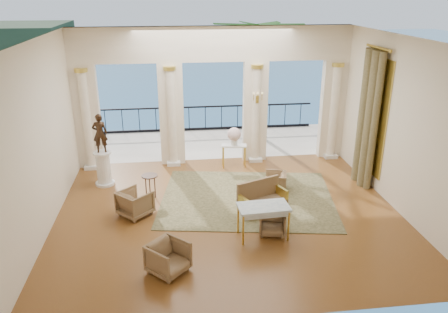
{
  "coord_description": "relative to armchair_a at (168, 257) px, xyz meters",
  "views": [
    {
      "loc": [
        -1.39,
        -10.18,
        5.58
      ],
      "look_at": [
        -0.06,
        0.6,
        1.39
      ],
      "focal_mm": 35.0,
      "sensor_mm": 36.0,
      "label": 1
    }
  ],
  "objects": [
    {
      "name": "room_walls",
      "position": [
        1.6,
        1.27,
        2.5
      ],
      "size": [
        9.0,
        9.0,
        9.0
      ],
      "color": "white",
      "rests_on": "ground"
    },
    {
      "name": "console_table",
      "position": [
        2.2,
        5.58,
        0.27
      ],
      "size": [
        0.85,
        0.44,
        0.77
      ],
      "rotation": [
        0.0,
        0.0,
        -0.15
      ],
      "color": "silver",
      "rests_on": "ground"
    },
    {
      "name": "window_frame",
      "position": [
        6.07,
        3.88,
        1.73
      ],
      "size": [
        0.04,
        1.6,
        3.4
      ],
      "primitive_type": "cube",
      "color": "gold",
      "rests_on": "room_walls"
    },
    {
      "name": "armchair_b",
      "position": [
        2.51,
        1.26,
        -0.05
      ],
      "size": [
        0.73,
        0.7,
        0.65
      ],
      "primitive_type": "imported",
      "rotation": [
        0.0,
        0.0,
        -0.2
      ],
      "color": "#483920",
      "rests_on": "ground"
    },
    {
      "name": "curtain",
      "position": [
        5.88,
        3.88,
        1.64
      ],
      "size": [
        0.33,
        1.4,
        4.09
      ],
      "color": "brown",
      "rests_on": "ground"
    },
    {
      "name": "armchair_d",
      "position": [
        -0.85,
        2.61,
        0.01
      ],
      "size": [
        1.02,
        1.02,
        0.77
      ],
      "primitive_type": "imported",
      "rotation": [
        0.0,
        0.0,
        2.35
      ],
      "color": "#483920",
      "rests_on": "ground"
    },
    {
      "name": "pedestal",
      "position": [
        -1.9,
        4.67,
        0.13
      ],
      "size": [
        0.57,
        0.57,
        1.05
      ],
      "color": "silver",
      "rests_on": "ground"
    },
    {
      "name": "arcade",
      "position": [
        1.6,
        6.21,
        2.21
      ],
      "size": [
        9.0,
        0.56,
        4.5
      ],
      "color": "beige",
      "rests_on": "ground"
    },
    {
      "name": "armchair_c",
      "position": [
        3.15,
        3.62,
        -0.06
      ],
      "size": [
        0.7,
        0.73,
        0.62
      ],
      "primitive_type": "imported",
      "rotation": [
        0.0,
        0.0,
        -1.83
      ],
      "color": "#483920",
      "rests_on": "ground"
    },
    {
      "name": "rug",
      "position": [
        2.24,
        3.18,
        -0.36
      ],
      "size": [
        5.34,
        4.45,
        0.02
      ],
      "primitive_type": "cube",
      "rotation": [
        0.0,
        0.0,
        -0.16
      ],
      "color": "#2E321B",
      "rests_on": "ground"
    },
    {
      "name": "sea",
      "position": [
        1.6,
        62.38,
        -6.37
      ],
      "size": [
        160.0,
        160.0,
        0.0
      ],
      "primitive_type": "plane",
      "color": "#236599",
      "rests_on": "ground"
    },
    {
      "name": "game_table",
      "position": [
        2.25,
        1.14,
        0.36
      ],
      "size": [
        1.24,
        0.73,
        0.82
      ],
      "rotation": [
        0.0,
        0.0,
        0.06
      ],
      "color": "#8CA2B3",
      "rests_on": "ground"
    },
    {
      "name": "side_table",
      "position": [
        -0.48,
        3.49,
        0.26
      ],
      "size": [
        0.45,
        0.45,
        0.73
      ],
      "color": "black",
      "rests_on": "ground"
    },
    {
      "name": "terrace",
      "position": [
        1.6,
        8.18,
        -0.42
      ],
      "size": [
        10.0,
        3.6,
        0.1
      ],
      "primitive_type": "cube",
      "color": "#AEA192",
      "rests_on": "ground"
    },
    {
      "name": "urn",
      "position": [
        2.2,
        5.58,
        0.74
      ],
      "size": [
        0.44,
        0.44,
        0.59
      ],
      "color": "white",
      "rests_on": "console_table"
    },
    {
      "name": "floor",
      "position": [
        1.6,
        2.38,
        -0.37
      ],
      "size": [
        9.0,
        9.0,
        0.0
      ],
      "primitive_type": "plane",
      "color": "#503212",
      "rests_on": "ground"
    },
    {
      "name": "balustrade",
      "position": [
        1.6,
        9.78,
        0.03
      ],
      "size": [
        9.0,
        0.06,
        1.03
      ],
      "color": "black",
      "rests_on": "terrace"
    },
    {
      "name": "palm_tree",
      "position": [
        3.6,
        8.98,
        3.72
      ],
      "size": [
        2.0,
        2.0,
        4.5
      ],
      "color": "#4C3823",
      "rests_on": "terrace"
    },
    {
      "name": "settee",
      "position": [
        2.46,
        2.42,
        0.05
      ],
      "size": [
        1.41,
        1.01,
        0.86
      ],
      "rotation": [
        0.0,
        0.0,
        0.4
      ],
      "color": "#483920",
      "rests_on": "ground"
    },
    {
      "name": "armchair_a",
      "position": [
        0.0,
        0.0,
        0.0
      ],
      "size": [
        1.0,
        1.0,
        0.75
      ],
      "primitive_type": "imported",
      "rotation": [
        0.0,
        0.0,
        0.8
      ],
      "color": "#483920",
      "rests_on": "ground"
    },
    {
      "name": "wall_sconce",
      "position": [
        3.0,
        5.89,
        1.85
      ],
      "size": [
        0.3,
        0.11,
        0.33
      ],
      "color": "gold",
      "rests_on": "arcade"
    },
    {
      "name": "statue",
      "position": [
        -1.9,
        4.67,
        1.26
      ],
      "size": [
        0.45,
        0.32,
        1.17
      ],
      "primitive_type": "imported",
      "rotation": [
        0.0,
        0.0,
        3.24
      ],
      "color": "black",
      "rests_on": "pedestal"
    }
  ]
}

